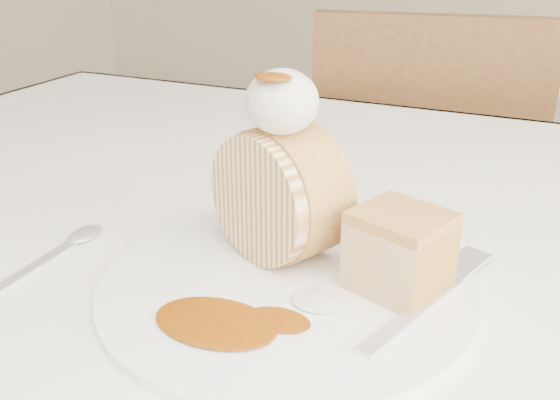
% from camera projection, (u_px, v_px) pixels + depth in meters
% --- Properties ---
extents(table, '(1.40, 0.90, 0.75)m').
position_uv_depth(table, '(315.00, 281.00, 0.70)').
color(table, white).
rests_on(table, ground).
extents(chair_far, '(0.48, 0.48, 0.89)m').
position_uv_depth(chair_far, '(420.00, 197.00, 1.30)').
color(chair_far, brown).
rests_on(chair_far, ground).
extents(plate, '(0.39, 0.39, 0.01)m').
position_uv_depth(plate, '(286.00, 284.00, 0.51)').
color(plate, white).
rests_on(plate, table).
extents(roulade_slice, '(0.13, 0.10, 0.11)m').
position_uv_depth(roulade_slice, '(280.00, 194.00, 0.53)').
color(roulade_slice, beige).
rests_on(roulade_slice, plate).
extents(cake_chunk, '(0.09, 0.08, 0.06)m').
position_uv_depth(cake_chunk, '(399.00, 256.00, 0.49)').
color(cake_chunk, tan).
rests_on(cake_chunk, plate).
extents(whipped_cream, '(0.06, 0.06, 0.05)m').
position_uv_depth(whipped_cream, '(282.00, 102.00, 0.49)').
color(whipped_cream, white).
rests_on(whipped_cream, roulade_slice).
extents(caramel_drizzle, '(0.03, 0.02, 0.01)m').
position_uv_depth(caramel_drizzle, '(274.00, 69.00, 0.46)').
color(caramel_drizzle, '#723304').
rests_on(caramel_drizzle, whipped_cream).
extents(caramel_pool, '(0.11, 0.09, 0.00)m').
position_uv_depth(caramel_pool, '(216.00, 322.00, 0.45)').
color(caramel_pool, '#723304').
rests_on(caramel_pool, plate).
extents(fork, '(0.08, 0.18, 0.00)m').
position_uv_depth(fork, '(414.00, 313.00, 0.46)').
color(fork, silver).
rests_on(fork, plate).
extents(spoon, '(0.02, 0.15, 0.00)m').
position_uv_depth(spoon, '(24.00, 274.00, 0.53)').
color(spoon, silver).
rests_on(spoon, table).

